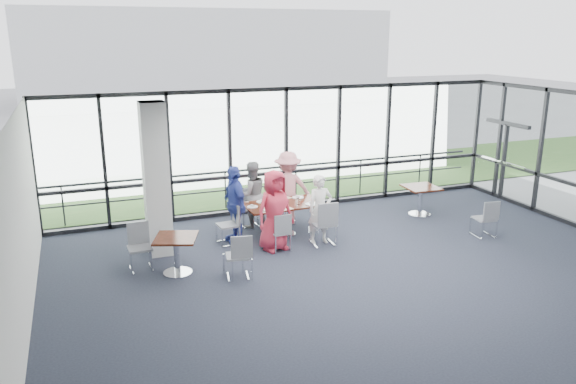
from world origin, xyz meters
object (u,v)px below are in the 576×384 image
object	(u,v)px
chair_main_fr	(283,203)
side_table_right	(421,191)
diner_near_left	(274,210)
chair_spare_la	(237,256)
side_table_left	(176,243)
diner_far_right	(288,188)
chair_main_nr	(323,223)
structural_column	(156,180)
chair_spare_r	(484,219)
diner_far_left	(251,195)
main_table	(283,209)
chair_main_fl	(248,209)
chair_main_end	(228,225)
chair_spare_lb	(140,248)
diner_near_right	(320,209)
chair_main_nl	(280,232)
diner_end	(235,204)

from	to	relation	value
chair_main_fr	side_table_right	bearing A→B (deg)	150.95
diner_near_left	chair_spare_la	world-z (taller)	diner_near_left
side_table_left	chair_main_fr	bearing A→B (deg)	36.55
diner_far_right	chair_main_nr	world-z (taller)	diner_far_right
structural_column	chair_spare_la	distance (m)	2.43
diner_far_right	chair_main_fr	world-z (taller)	diner_far_right
chair_spare_r	diner_far_left	bearing A→B (deg)	158.11
main_table	diner_far_left	bearing A→B (deg)	120.58
side_table_left	chair_main_fl	world-z (taller)	chair_main_fl
diner_near_left	chair_main_end	xyz separation A→B (m)	(-0.85, 0.69, -0.45)
chair_spare_lb	chair_main_end	bearing A→B (deg)	-161.33
side_table_left	diner_far_right	distance (m)	3.71
chair_spare_lb	side_table_left	bearing A→B (deg)	142.59
diner_near_right	side_table_left	bearing A→B (deg)	-171.51
chair_main_fr	chair_spare_la	bearing A→B (deg)	38.97
chair_main_fl	chair_spare_r	world-z (taller)	same
chair_main_end	chair_spare_lb	xyz separation A→B (m)	(-1.97, -0.76, 0.02)
side_table_left	chair_main_fr	xyz separation A→B (m)	(3.02, 2.24, -0.16)
diner_far_right	chair_spare_r	distance (m)	4.60
chair_main_nl	chair_main_fr	bearing A→B (deg)	66.62
diner_far_left	diner_far_right	bearing A→B (deg)	171.75
main_table	diner_end	xyz separation A→B (m)	(-1.15, -0.02, 0.25)
main_table	side_table_right	xyz separation A→B (m)	(3.78, 0.12, 0.01)
chair_spare_la	main_table	bearing A→B (deg)	59.95
diner_near_left	chair_main_fr	world-z (taller)	diner_near_left
chair_main_fl	chair_main_end	distance (m)	1.27
chair_main_fl	chair_main_fr	xyz separation A→B (m)	(0.91, 0.03, 0.04)
main_table	chair_spare_lb	distance (m)	3.44
chair_main_nl	diner_near_right	bearing A→B (deg)	4.54
main_table	chair_spare_r	distance (m)	4.58
structural_column	diner_near_left	distance (m)	2.53
chair_spare_la	chair_spare_lb	distance (m)	1.97
diner_far_right	diner_near_left	bearing A→B (deg)	66.89
diner_far_left	chair_spare_r	world-z (taller)	diner_far_left
chair_main_fl	chair_spare_lb	xyz separation A→B (m)	(-2.75, -1.76, 0.02)
chair_spare_r	chair_main_fr	bearing A→B (deg)	151.80
diner_end	chair_spare_r	world-z (taller)	diner_end
diner_near_left	side_table_right	bearing A→B (deg)	-3.32
diner_near_right	chair_spare_r	xyz separation A→B (m)	(3.66, -0.97, -0.35)
diner_end	chair_main_nl	size ratio (longest dim) A/B	2.11
diner_near_right	chair_main_nl	xyz separation A→B (m)	(-0.97, -0.09, -0.36)
diner_near_left	diner_far_left	bearing A→B (deg)	75.00
side_table_right	diner_far_right	distance (m)	3.45
diner_end	chair_main_fr	world-z (taller)	diner_end
chair_main_nl	chair_spare_r	bearing A→B (deg)	-11.72
chair_main_nl	diner_near_left	bearing A→B (deg)	142.13
chair_spare_lb	side_table_right	bearing A→B (deg)	-174.42
chair_main_nl	chair_main_end	xyz separation A→B (m)	(-0.95, 0.76, 0.02)
diner_near_right	chair_spare_r	size ratio (longest dim) A/B	1.81
chair_main_nr	chair_spare_r	world-z (taller)	chair_main_nr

